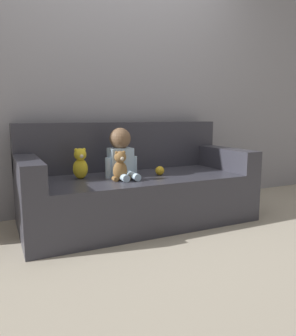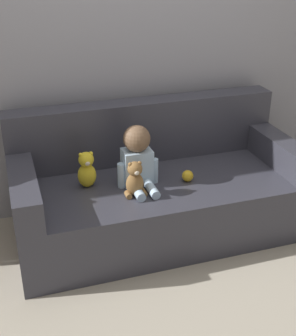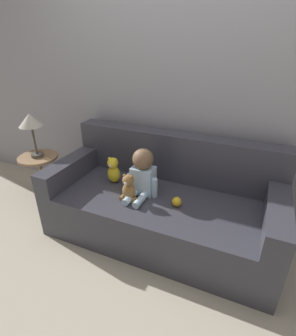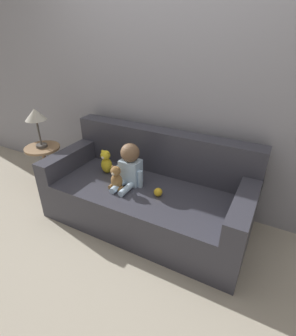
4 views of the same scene
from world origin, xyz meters
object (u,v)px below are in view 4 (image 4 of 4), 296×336
at_px(teddy_bear_brown, 116,178).
at_px(plush_toy_side, 106,162).
at_px(person_baby, 130,166).
at_px(toy_ball, 158,192).
at_px(couch, 149,193).
at_px(side_table, 39,132).

xyz_separation_m(teddy_bear_brown, plush_toy_side, (-0.26, 0.20, 0.01)).
bearing_deg(plush_toy_side, teddy_bear_brown, -38.00).
xyz_separation_m(person_baby, plush_toy_side, (-0.32, 0.07, -0.06)).
bearing_deg(toy_ball, teddy_bear_brown, -168.81).
relative_size(couch, plush_toy_side, 7.82).
bearing_deg(person_baby, teddy_bear_brown, -113.73).
height_order(couch, side_table, side_table).
relative_size(toy_ball, side_table, 0.08).
xyz_separation_m(person_baby, side_table, (-1.15, 0.01, 0.12)).
bearing_deg(side_table, person_baby, -0.65).
distance_m(toy_ball, side_table, 1.50).
relative_size(plush_toy_side, side_table, 0.25).
bearing_deg(plush_toy_side, couch, 2.13).
bearing_deg(person_baby, couch, 28.38).
xyz_separation_m(teddy_bear_brown, side_table, (-1.09, 0.15, 0.19)).
bearing_deg(plush_toy_side, toy_ball, -11.16).
distance_m(couch, side_table, 1.37).
xyz_separation_m(couch, teddy_bear_brown, (-0.22, -0.22, 0.22)).
distance_m(plush_toy_side, toy_ball, 0.66).
relative_size(couch, side_table, 1.99).
bearing_deg(teddy_bear_brown, toy_ball, 11.19).
bearing_deg(plush_toy_side, side_table, -176.32).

